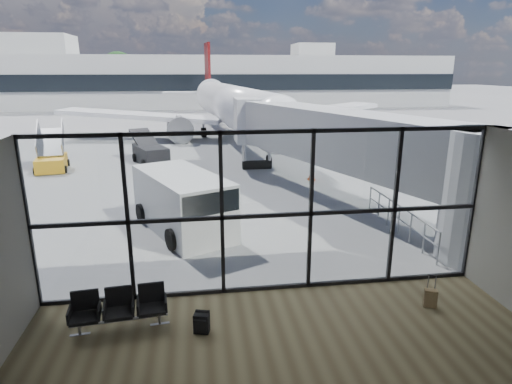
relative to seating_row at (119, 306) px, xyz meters
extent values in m
plane|color=slate|center=(3.76, 41.29, -0.55)|extent=(220.00, 220.00, 0.00)
cube|color=silver|center=(3.76, -2.71, 3.95)|extent=(12.00, 8.00, 0.02)
cube|color=white|center=(3.76, 1.29, 1.70)|extent=(12.00, 0.04, 4.50)
cube|color=black|center=(3.76, 1.29, -0.49)|extent=(12.00, 0.12, 0.10)
cube|color=black|center=(3.76, 1.29, 1.65)|extent=(12.00, 0.12, 0.10)
cube|color=black|center=(3.76, 1.29, 3.89)|extent=(12.00, 0.12, 0.10)
cube|color=black|center=(-2.24, 1.29, 1.70)|extent=(0.10, 0.12, 4.50)
cube|color=black|center=(0.16, 1.29, 1.70)|extent=(0.10, 0.12, 4.50)
cube|color=black|center=(2.56, 1.29, 1.70)|extent=(0.10, 0.12, 4.50)
cube|color=black|center=(4.96, 1.29, 1.70)|extent=(0.10, 0.12, 4.50)
cube|color=black|center=(7.36, 1.29, 1.70)|extent=(0.10, 0.12, 4.50)
cube|color=black|center=(9.76, 1.29, 1.70)|extent=(0.10, 0.12, 4.50)
cylinder|color=#949699|center=(10.96, 2.29, 1.55)|extent=(2.80, 2.80, 4.20)
cube|color=#949699|center=(8.31, 9.29, 2.45)|extent=(7.45, 14.81, 2.40)
cube|color=#949699|center=(5.66, 16.29, 2.45)|extent=(2.60, 2.20, 2.60)
cylinder|color=gray|center=(4.86, 16.29, 0.35)|extent=(0.20, 0.20, 1.80)
cylinder|color=gray|center=(6.46, 16.29, 0.35)|extent=(0.20, 0.20, 1.80)
cylinder|color=black|center=(5.66, 16.29, -0.30)|extent=(1.80, 0.56, 0.56)
cylinder|color=gray|center=(9.36, 2.09, 0.00)|extent=(0.06, 0.06, 1.10)
cylinder|color=gray|center=(9.36, 2.99, 0.00)|extent=(0.06, 0.06, 1.10)
cylinder|color=gray|center=(9.36, 3.89, 0.00)|extent=(0.06, 0.06, 1.10)
cylinder|color=gray|center=(9.36, 4.79, 0.00)|extent=(0.06, 0.06, 1.10)
cylinder|color=gray|center=(9.36, 5.69, 0.00)|extent=(0.06, 0.06, 1.10)
cylinder|color=gray|center=(9.36, 6.59, 0.00)|extent=(0.06, 0.06, 1.10)
cylinder|color=gray|center=(9.36, 7.49, 0.00)|extent=(0.06, 0.06, 1.10)
cylinder|color=gray|center=(9.36, 4.79, 0.53)|extent=(0.06, 5.40, 0.06)
cylinder|color=gray|center=(9.36, 4.79, 0.05)|extent=(0.06, 5.40, 0.06)
cube|color=silver|center=(3.76, 63.29, 3.45)|extent=(80.00, 12.00, 8.00)
cube|color=black|center=(3.76, 57.19, 3.45)|extent=(80.00, 0.20, 2.40)
cube|color=silver|center=(-21.24, 63.29, 8.95)|extent=(10.00, 8.00, 3.00)
cube|color=silver|center=(21.76, 63.29, 8.45)|extent=(6.00, 6.00, 2.00)
cylinder|color=#382619|center=(-29.24, 73.29, 1.16)|extent=(0.50, 0.50, 3.42)
sphere|color=black|center=(-29.24, 73.29, 5.34)|extent=(6.27, 6.27, 6.27)
cylinder|color=#382619|center=(-23.24, 73.29, 0.80)|extent=(0.50, 0.50, 2.70)
sphere|color=black|center=(-23.24, 73.29, 4.10)|extent=(4.95, 4.95, 4.95)
cylinder|color=#382619|center=(-17.24, 73.29, 0.98)|extent=(0.50, 0.50, 3.06)
sphere|color=black|center=(-17.24, 73.29, 4.72)|extent=(5.61, 5.61, 5.61)
cylinder|color=#382619|center=(-11.24, 73.29, 1.16)|extent=(0.50, 0.50, 3.42)
sphere|color=black|center=(-11.24, 73.29, 5.34)|extent=(6.27, 6.27, 6.27)
cube|color=gray|center=(0.01, -0.12, -0.29)|extent=(2.22, 0.30, 0.04)
cube|color=black|center=(-0.74, -0.20, -0.10)|extent=(0.68, 0.65, 0.08)
cube|color=black|center=(-0.77, 0.09, 0.16)|extent=(0.63, 0.13, 0.56)
cube|color=black|center=(0.01, -0.12, -0.10)|extent=(0.68, 0.65, 0.08)
cube|color=black|center=(-0.02, 0.16, 0.16)|extent=(0.63, 0.13, 0.56)
cube|color=black|center=(0.77, -0.05, -0.10)|extent=(0.68, 0.65, 0.08)
cube|color=black|center=(0.74, 0.24, 0.16)|extent=(0.63, 0.13, 0.56)
cylinder|color=gray|center=(-0.89, -0.21, -0.42)|extent=(0.06, 0.06, 0.25)
cylinder|color=gray|center=(0.92, -0.03, -0.42)|extent=(0.06, 0.06, 0.25)
cube|color=black|center=(1.92, -0.51, -0.30)|extent=(0.40, 0.31, 0.48)
cube|color=black|center=(1.89, -0.64, -0.30)|extent=(0.29, 0.14, 0.33)
cylinder|color=black|center=(1.95, -0.41, -0.06)|extent=(0.34, 0.17, 0.09)
cube|color=olive|center=(7.83, -0.21, -0.29)|extent=(0.37, 0.30, 0.47)
cube|color=olive|center=(7.78, -0.31, -0.29)|extent=(0.26, 0.14, 0.35)
cylinder|color=gray|center=(7.78, -0.10, 0.11)|extent=(0.02, 0.02, 0.40)
cylinder|color=gray|center=(7.94, -0.17, 0.11)|extent=(0.02, 0.02, 0.40)
cube|color=black|center=(7.86, -0.13, 0.31)|extent=(0.20, 0.11, 0.02)
cylinder|color=black|center=(7.78, -0.10, -0.52)|extent=(0.04, 0.06, 0.05)
cylinder|color=black|center=(7.94, -0.17, -0.52)|extent=(0.04, 0.06, 0.05)
cylinder|color=white|center=(5.40, 29.44, 2.28)|extent=(6.22, 28.49, 3.49)
sphere|color=white|center=(6.77, 15.36, 2.28)|extent=(3.49, 3.49, 3.49)
cone|color=white|center=(3.79, 45.86, 2.56)|extent=(4.02, 5.97, 3.49)
cube|color=black|center=(6.72, 15.92, 2.75)|extent=(2.17, 1.33, 0.47)
cube|color=white|center=(-2.67, 29.60, 1.48)|extent=(14.50, 6.17, 1.12)
cylinder|color=black|center=(0.61, 28.02, 0.54)|extent=(2.28, 3.38, 1.98)
cube|color=white|center=(0.83, 45.10, 2.66)|extent=(5.34, 2.27, 0.17)
cube|color=white|center=(13.28, 31.16, 1.48)|extent=(14.25, 8.60, 1.12)
cylinder|color=black|center=(10.37, 28.98, 0.54)|extent=(2.28, 3.38, 1.98)
cube|color=white|center=(6.84, 45.69, 2.66)|extent=(5.46, 3.18, 0.17)
cube|color=#620E0E|center=(3.79, 45.86, 5.68)|extent=(0.63, 3.59, 5.66)
cylinder|color=gray|center=(6.59, 17.24, 0.11)|extent=(0.19, 0.19, 1.32)
cylinder|color=black|center=(6.59, 17.24, -0.22)|extent=(0.30, 0.68, 0.66)
cylinder|color=black|center=(2.72, 29.65, -0.12)|extent=(0.51, 0.94, 0.91)
cylinder|color=black|center=(7.98, 30.16, -0.12)|extent=(0.51, 0.94, 0.91)
cube|color=silver|center=(1.36, 6.42, 0.55)|extent=(4.06, 5.50, 2.19)
cube|color=black|center=(2.12, 4.71, 1.15)|extent=(2.44, 2.05, 0.77)
cylinder|color=black|center=(1.03, 4.47, -0.16)|extent=(0.56, 0.81, 0.77)
cylinder|color=black|center=(3.04, 5.36, -0.16)|extent=(0.56, 0.81, 0.77)
cylinder|color=black|center=(-0.31, 7.47, -0.16)|extent=(0.56, 0.81, 0.77)
cylinder|color=black|center=(1.69, 8.36, -0.16)|extent=(0.56, 0.81, 0.77)
cube|color=black|center=(-0.97, 18.82, 0.06)|extent=(2.66, 3.64, 1.10)
cube|color=black|center=(-1.47, 20.05, 0.89)|extent=(2.25, 3.04, 1.13)
cylinder|color=black|center=(-1.28, 17.51, -0.27)|extent=(0.41, 0.59, 0.55)
cylinder|color=black|center=(0.15, 18.09, -0.27)|extent=(0.41, 0.59, 0.55)
cylinder|color=black|center=(-2.10, 19.56, -0.27)|extent=(0.41, 0.59, 0.55)
cylinder|color=black|center=(-0.67, 20.13, -0.27)|extent=(0.41, 0.59, 0.55)
cube|color=#C78A17|center=(-6.78, 17.66, -0.10)|extent=(2.09, 3.06, 0.80)
cube|color=gray|center=(-6.92, 18.44, 1.06)|extent=(1.80, 2.50, 1.48)
cylinder|color=black|center=(-7.38, 16.52, -0.33)|extent=(0.28, 0.47, 0.44)
cylinder|color=black|center=(-5.80, 16.81, -0.33)|extent=(0.28, 0.47, 0.44)
cylinder|color=black|center=(-7.75, 18.50, -0.33)|extent=(0.28, 0.47, 0.44)
cylinder|color=black|center=(-6.17, 18.79, -0.33)|extent=(0.28, 0.47, 0.44)
cube|color=orange|center=(0.80, 12.69, -0.53)|extent=(0.44, 0.44, 0.03)
cone|color=orange|center=(0.80, 12.69, -0.23)|extent=(0.42, 0.42, 0.63)
cube|color=orange|center=(2.54, 13.61, -0.53)|extent=(0.45, 0.45, 0.03)
cone|color=orange|center=(2.54, 13.61, -0.22)|extent=(0.43, 0.43, 0.65)
cube|color=#D8460B|center=(8.29, 13.16, -0.53)|extent=(0.42, 0.42, 0.03)
cone|color=#D8460B|center=(8.29, 13.16, -0.25)|extent=(0.40, 0.40, 0.59)
camera|label=1|loc=(1.95, -9.35, 5.42)|focal=30.00mm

